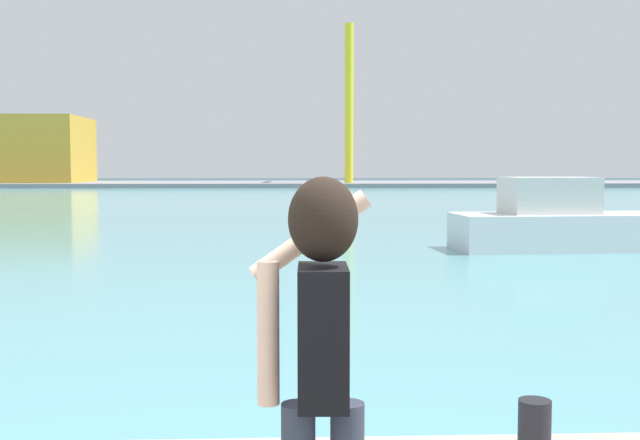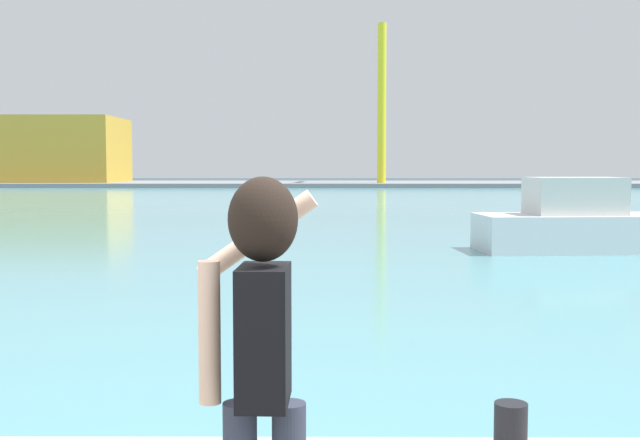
# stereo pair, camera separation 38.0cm
# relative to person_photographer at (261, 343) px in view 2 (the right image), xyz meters

# --- Properties ---
(ground_plane) EXTENTS (220.00, 220.00, 0.00)m
(ground_plane) POSITION_rel_person_photographer_xyz_m (-0.44, 49.88, -1.64)
(ground_plane) COLOR #334751
(harbor_water) EXTENTS (140.00, 100.00, 0.02)m
(harbor_water) POSITION_rel_person_photographer_xyz_m (-0.44, 51.88, -1.63)
(harbor_water) COLOR #599EA8
(harbor_water) RESTS_ON ground_plane
(far_shore_dock) EXTENTS (140.00, 20.00, 0.51)m
(far_shore_dock) POSITION_rel_person_photographer_xyz_m (-0.44, 91.88, -1.38)
(far_shore_dock) COLOR gray
(far_shore_dock) RESTS_ON ground_plane
(person_photographer) EXTENTS (0.53, 0.55, 1.74)m
(person_photographer) POSITION_rel_person_photographer_xyz_m (0.00, 0.00, 0.00)
(person_photographer) COLOR #2D3342
(person_photographer) RESTS_ON quay_promenade
(harbor_bollard) EXTENTS (0.20, 0.20, 0.33)m
(harbor_bollard) POSITION_rel_person_photographer_xyz_m (1.41, 1.57, -0.90)
(harbor_bollard) COLOR black
(harbor_bollard) RESTS_ON quay_promenade
(boat_moored) EXTENTS (7.07, 2.67, 2.05)m
(boat_moored) POSITION_rel_person_photographer_xyz_m (7.87, 18.17, -0.89)
(boat_moored) COLOR white
(boat_moored) RESTS_ON harbor_water
(warehouse_left) EXTENTS (15.77, 12.09, 7.93)m
(warehouse_left) POSITION_rel_person_photographer_xyz_m (-32.93, 91.94, 2.84)
(warehouse_left) COLOR gold
(warehouse_left) RESTS_ON far_shore_dock
(port_crane) EXTENTS (1.40, 10.85, 18.41)m
(port_crane) POSITION_rel_person_photographer_xyz_m (7.03, 87.44, 9.89)
(port_crane) COLOR yellow
(port_crane) RESTS_ON far_shore_dock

